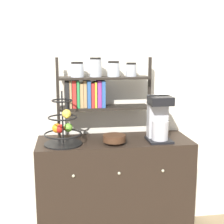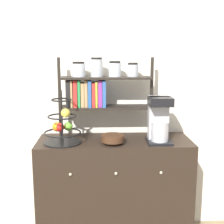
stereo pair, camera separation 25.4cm
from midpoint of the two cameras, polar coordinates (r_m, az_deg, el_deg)
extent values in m
cube|color=silver|center=(2.79, -3.05, 4.15)|extent=(7.00, 0.05, 2.60)
cube|color=black|center=(2.76, -2.30, -14.24)|extent=(1.27, 0.46, 0.91)
sphere|color=#B2AD8C|center=(2.43, -10.11, -11.50)|extent=(0.02, 0.02, 0.02)
sphere|color=#B2AD8C|center=(2.44, -1.72, -11.20)|extent=(0.02, 0.02, 0.02)
sphere|color=#B2AD8C|center=(2.51, 6.40, -10.69)|extent=(0.02, 0.02, 0.02)
cube|color=black|center=(2.58, 5.79, -5.15)|extent=(0.19, 0.21, 0.02)
cube|color=#B7B7BC|center=(2.59, 5.55, -0.84)|extent=(0.16, 0.09, 0.35)
cylinder|color=#B7B7BC|center=(2.54, 5.94, -3.38)|extent=(0.13, 0.13, 0.16)
cube|color=black|center=(2.49, 6.00, 2.06)|extent=(0.18, 0.17, 0.07)
cylinder|color=black|center=(2.53, -11.77, -5.74)|extent=(0.30, 0.30, 0.01)
cylinder|color=black|center=(2.48, -11.97, -1.01)|extent=(0.01, 0.01, 0.42)
torus|color=black|center=(2.51, -11.84, -3.99)|extent=(0.30, 0.30, 0.01)
torus|color=black|center=(2.48, -11.97, -1.01)|extent=(0.23, 0.23, 0.01)
torus|color=black|center=(2.45, -12.09, 2.04)|extent=(0.16, 0.16, 0.01)
sphere|color=red|center=(2.53, -12.39, -3.02)|extent=(0.07, 0.07, 0.07)
sphere|color=#6BAD33|center=(2.55, -10.86, -2.83)|extent=(0.07, 0.07, 0.07)
sphere|color=orange|center=(2.54, -12.90, -2.93)|extent=(0.08, 0.08, 0.08)
ellipsoid|color=yellow|center=(2.44, -11.02, -0.63)|extent=(0.06, 0.15, 0.04)
sphere|color=gold|center=(2.43, -11.29, -0.37)|extent=(0.07, 0.07, 0.07)
cylinder|color=#422819|center=(2.49, -2.53, -5.65)|extent=(0.10, 0.10, 0.02)
cylinder|color=#422819|center=(2.48, -2.54, -4.83)|extent=(0.18, 0.18, 0.05)
cube|color=black|center=(2.63, -12.58, 2.32)|extent=(0.02, 0.02, 0.68)
cube|color=black|center=(2.69, 4.15, 2.74)|extent=(0.02, 0.02, 0.68)
cube|color=black|center=(2.64, -4.10, 0.82)|extent=(0.75, 0.20, 0.02)
cube|color=black|center=(2.61, -4.18, 6.24)|extent=(0.75, 0.20, 0.02)
cube|color=black|center=(2.62, -11.00, 3.22)|extent=(0.03, 0.15, 0.22)
cube|color=tan|center=(2.62, -10.38, 3.24)|extent=(0.02, 0.14, 0.22)
cube|color=red|center=(2.62, -9.73, 3.26)|extent=(0.03, 0.13, 0.22)
cube|color=#2D8C47|center=(2.62, -9.04, 3.28)|extent=(0.02, 0.15, 0.22)
cube|color=tan|center=(2.62, -8.41, 3.05)|extent=(0.03, 0.13, 0.20)
cube|color=tan|center=(2.62, -7.78, 3.31)|extent=(0.03, 0.12, 0.22)
cube|color=#2D599E|center=(2.62, -7.10, 3.33)|extent=(0.03, 0.16, 0.22)
cube|color=red|center=(2.62, -6.40, 3.13)|extent=(0.03, 0.15, 0.20)
cube|color=yellow|center=(2.62, -5.88, 3.23)|extent=(0.02, 0.15, 0.21)
cube|color=#8C338C|center=(2.62, -5.21, 3.38)|extent=(0.03, 0.14, 0.22)
cube|color=#2D599E|center=(2.62, -4.49, 3.40)|extent=(0.03, 0.16, 0.22)
cylinder|color=silver|center=(2.60, -9.20, 7.50)|extent=(0.11, 0.11, 0.11)
cylinder|color=black|center=(2.59, -9.24, 8.87)|extent=(0.10, 0.10, 0.02)
cylinder|color=#ADB2B7|center=(2.60, -5.87, 7.97)|extent=(0.10, 0.10, 0.14)
cylinder|color=black|center=(2.60, -5.91, 9.72)|extent=(0.09, 0.09, 0.02)
cylinder|color=silver|center=(2.61, -2.54, 7.70)|extent=(0.10, 0.10, 0.11)
cylinder|color=black|center=(2.61, -2.56, 9.11)|extent=(0.09, 0.09, 0.02)
cylinder|color=#ADB2B7|center=(2.63, 0.74, 7.60)|extent=(0.09, 0.09, 0.10)
cylinder|color=black|center=(2.63, 0.74, 8.85)|extent=(0.08, 0.08, 0.02)
camera|label=1|loc=(0.13, -92.86, -0.56)|focal=50.00mm
camera|label=2|loc=(0.13, 87.14, 0.56)|focal=50.00mm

